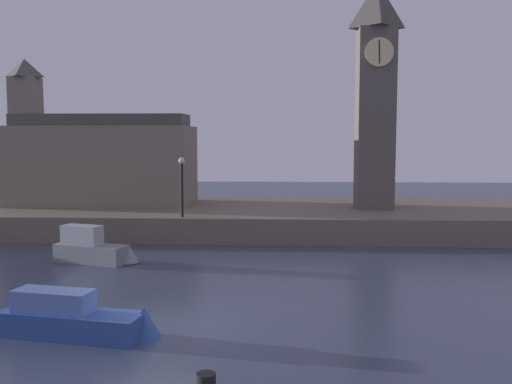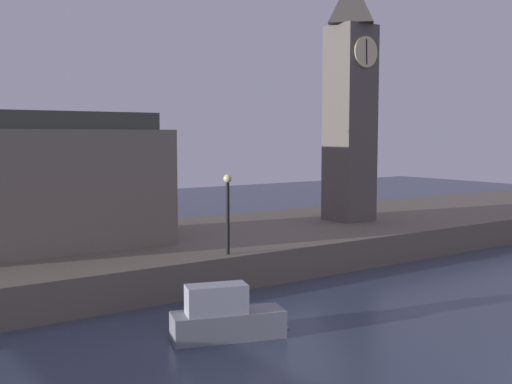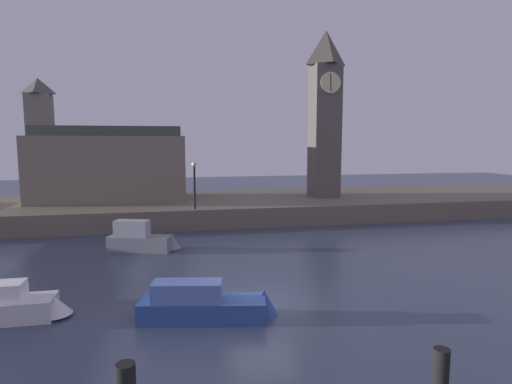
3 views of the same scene
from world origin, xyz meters
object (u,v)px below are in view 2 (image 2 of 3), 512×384
object	(u,v)px
streetlamp	(228,204)
boat_cruiser_grey	(233,317)
parliament_hall	(16,181)
clock_tower	(350,95)

from	to	relation	value
streetlamp	boat_cruiser_grey	xyz separation A→B (m)	(-3.30, -5.47, -3.00)
parliament_hall	streetlamp	bearing A→B (deg)	-42.36
parliament_hall	boat_cruiser_grey	distance (m)	12.99
parliament_hall	streetlamp	xyz separation A→B (m)	(6.99, -6.37, -0.88)
parliament_hall	boat_cruiser_grey	bearing A→B (deg)	-72.69
clock_tower	boat_cruiser_grey	bearing A→B (deg)	-145.41
boat_cruiser_grey	streetlamp	bearing A→B (deg)	58.93
parliament_hall	clock_tower	bearing A→B (deg)	-4.83
boat_cruiser_grey	clock_tower	bearing A→B (deg)	34.59
parliament_hall	streetlamp	world-z (taller)	parliament_hall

